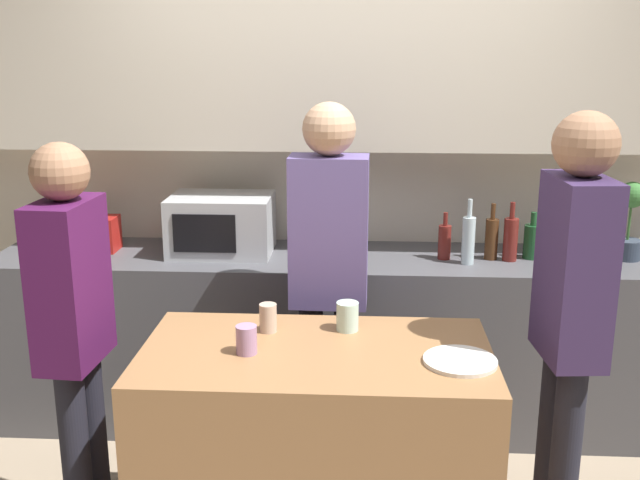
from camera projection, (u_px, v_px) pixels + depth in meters
The scene contains 18 objects.
back_wall at pixel (347, 128), 3.92m from camera, with size 6.40×0.40×2.70m.
back_counter at pixel (344, 340), 3.94m from camera, with size 3.60×0.62×0.91m.
kitchen_island at pixel (316, 457), 2.85m from camera, with size 1.29×0.71×0.89m.
microwave at pixel (222, 224), 3.85m from camera, with size 0.52×0.39×0.30m.
toaster at pixel (93, 234), 3.91m from camera, with size 0.26×0.16×0.18m.
potted_plant at pixel (630, 221), 3.73m from camera, with size 0.14×0.14×0.39m.
bottle_0 at pixel (445, 241), 3.75m from camera, with size 0.06×0.06×0.24m.
bottle_1 at pixel (468, 239), 3.66m from camera, with size 0.06×0.06×0.33m.
bottle_2 at pixel (492, 238), 3.75m from camera, with size 0.07×0.07×0.29m.
bottle_3 at pixel (511, 238), 3.72m from camera, with size 0.07×0.07×0.30m.
bottle_4 at pixel (532, 241), 3.77m from camera, with size 0.09×0.09×0.24m.
plate_on_island at pixel (460, 361), 2.63m from camera, with size 0.26×0.26×0.01m.
cup_0 at pixel (268, 318), 2.90m from camera, with size 0.07×0.07×0.11m.
cup_1 at pixel (246, 340), 2.70m from camera, with size 0.08×0.08×0.11m.
cup_2 at pixel (347, 316), 2.91m from camera, with size 0.09×0.09×0.11m.
person_left at pixel (571, 305), 2.72m from camera, with size 0.23×0.35×1.75m.
person_center at pixel (329, 261), 3.29m from camera, with size 0.34×0.23×1.74m.
person_right at pixel (73, 317), 2.83m from camera, with size 0.21×0.35×1.63m.
Camera 1 is at (0.09, -2.28, 1.98)m, focal length 42.00 mm.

